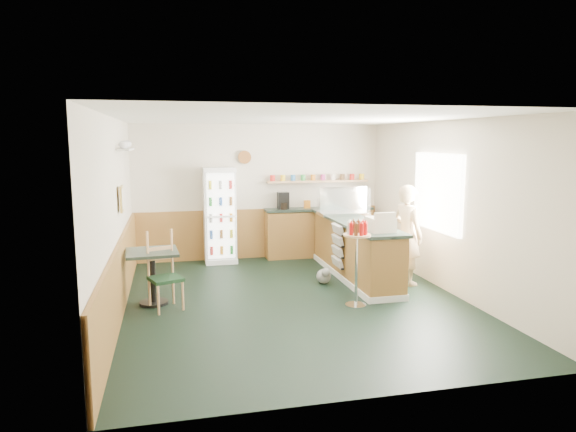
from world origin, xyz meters
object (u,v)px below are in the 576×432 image
object	(u,v)px
cafe_chair	(165,268)
condiment_stand	(357,248)
drinks_fridge	(220,215)
shopkeeper	(407,235)
cash_register	(380,224)
cafe_table	(152,267)
display_case	(343,201)

from	to	relation	value
cafe_chair	condiment_stand	bearing A→B (deg)	-32.71
drinks_fridge	cafe_chair	distance (m)	2.82
shopkeeper	drinks_fridge	bearing A→B (deg)	34.29
cash_register	shopkeeper	distance (m)	0.90
cafe_table	cafe_chair	bearing A→B (deg)	-45.46
display_case	cafe_table	xyz separation A→B (m)	(-3.40, -1.39, -0.70)
cafe_table	drinks_fridge	bearing A→B (deg)	63.22
display_case	cash_register	bearing A→B (deg)	-90.00
shopkeeper	cafe_chair	size ratio (longest dim) A/B	1.49
drinks_fridge	condiment_stand	bearing A→B (deg)	-62.45
condiment_stand	cafe_chair	size ratio (longest dim) A/B	1.11
cash_register	cafe_table	world-z (taller)	cash_register
cash_register	cafe_table	bearing A→B (deg)	171.86
shopkeeper	condiment_stand	xyz separation A→B (m)	(-1.23, -0.91, 0.02)
display_case	condiment_stand	distance (m)	2.24
drinks_fridge	condiment_stand	world-z (taller)	drinks_fridge
display_case	shopkeeper	bearing A→B (deg)	-60.36
drinks_fridge	condiment_stand	xyz separation A→B (m)	(1.65, -3.17, -0.08)
display_case	condiment_stand	world-z (taller)	display_case
cash_register	cafe_chair	xyz separation A→B (m)	(-3.22, 0.14, -0.53)
cash_register	condiment_stand	distance (m)	0.72
display_case	shopkeeper	xyz separation A→B (m)	(0.70, -1.23, -0.43)
condiment_stand	cafe_table	world-z (taller)	condiment_stand
drinks_fridge	display_case	bearing A→B (deg)	-25.15
shopkeeper	cash_register	bearing A→B (deg)	107.44
drinks_fridge	cafe_chair	bearing A→B (deg)	-111.70
drinks_fridge	shopkeeper	xyz separation A→B (m)	(2.88, -2.25, -0.10)
shopkeeper	cafe_chair	world-z (taller)	shopkeeper
shopkeeper	condiment_stand	bearing A→B (deg)	108.88
drinks_fridge	cash_register	world-z (taller)	drinks_fridge
cash_register	cafe_chair	size ratio (longest dim) A/B	0.35
cash_register	shopkeeper	size ratio (longest dim) A/B	0.23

